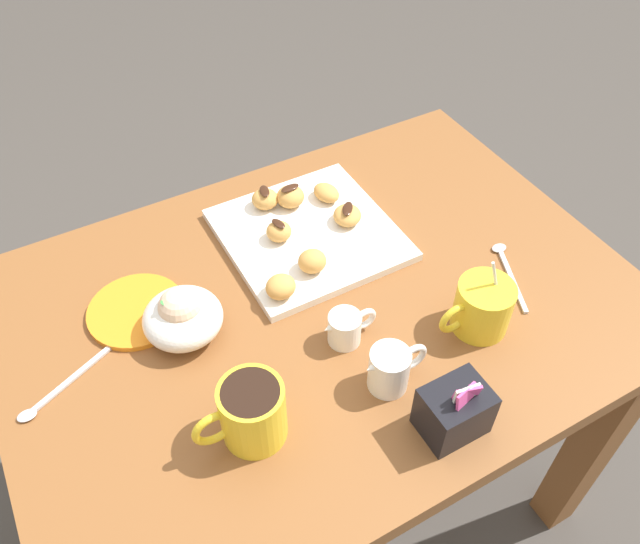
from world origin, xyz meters
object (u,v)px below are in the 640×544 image
(ice_cream_bowl, at_px, (182,316))
(beignet_3, at_px, (290,197))
(pastry_plate_square, at_px, (309,235))
(beignet_0, at_px, (326,193))
(beignet_5, at_px, (312,261))
(coffee_mug_yellow_left, at_px, (482,306))
(beignet_2, at_px, (347,215))
(coffee_mug_yellow_right, at_px, (251,412))
(sugar_caddy, at_px, (454,411))
(cream_pitcher_white, at_px, (390,368))
(beignet_1, at_px, (277,232))
(saucer_orange_left, at_px, (136,311))
(beignet_4, at_px, (265,199))
(dining_table, at_px, (321,349))
(chocolate_sauce_pitcher, at_px, (345,327))
(beignet_6, at_px, (281,287))

(ice_cream_bowl, height_order, beignet_3, ice_cream_bowl)
(pastry_plate_square, height_order, beignet_0, beignet_0)
(beignet_0, relative_size, beignet_5, 1.15)
(coffee_mug_yellow_left, height_order, beignet_2, coffee_mug_yellow_left)
(pastry_plate_square, xyz_separation_m, coffee_mug_yellow_right, (0.25, 0.31, 0.05))
(sugar_caddy, relative_size, ice_cream_bowl, 0.85)
(sugar_caddy, bearing_deg, coffee_mug_yellow_right, -27.11)
(cream_pitcher_white, xyz_separation_m, beignet_1, (0.01, -0.34, -0.01))
(saucer_orange_left, xyz_separation_m, beignet_5, (-0.29, 0.07, 0.03))
(beignet_1, height_order, beignet_4, same)
(dining_table, distance_m, pastry_plate_square, 0.21)
(cream_pitcher_white, xyz_separation_m, beignet_4, (-0.01, -0.43, -0.01))
(coffee_mug_yellow_left, distance_m, beignet_0, 0.38)
(beignet_3, bearing_deg, beignet_1, 48.54)
(ice_cream_bowl, bearing_deg, beignet_0, -155.13)
(coffee_mug_yellow_left, relative_size, beignet_3, 2.57)
(chocolate_sauce_pitcher, bearing_deg, sugar_caddy, 104.25)
(cream_pitcher_white, bearing_deg, sugar_caddy, 109.88)
(coffee_mug_yellow_left, bearing_deg, beignet_4, -66.50)
(beignet_0, bearing_deg, cream_pitcher_white, 73.48)
(coffee_mug_yellow_left, relative_size, beignet_2, 2.44)
(cream_pitcher_white, distance_m, beignet_6, 0.23)
(dining_table, bearing_deg, beignet_3, -104.84)
(cream_pitcher_white, bearing_deg, coffee_mug_yellow_left, -172.73)
(pastry_plate_square, bearing_deg, coffee_mug_yellow_left, 114.31)
(beignet_1, xyz_separation_m, beignet_5, (-0.02, 0.09, 0.00))
(sugar_caddy, xyz_separation_m, beignet_5, (0.03, -0.35, -0.01))
(beignet_0, bearing_deg, pastry_plate_square, 41.38)
(sugar_caddy, relative_size, beignet_1, 2.37)
(beignet_2, relative_size, beignet_5, 1.14)
(cream_pitcher_white, relative_size, beignet_0, 1.88)
(beignet_1, bearing_deg, chocolate_sauce_pitcher, 89.76)
(beignet_3, bearing_deg, dining_table, 75.16)
(ice_cream_bowl, distance_m, saucer_orange_left, 0.10)
(sugar_caddy, distance_m, beignet_6, 0.34)
(beignet_1, xyz_separation_m, beignet_6, (0.05, 0.12, 0.00))
(cream_pitcher_white, relative_size, sugar_caddy, 0.99)
(coffee_mug_yellow_left, relative_size, beignet_4, 2.70)
(coffee_mug_yellow_left, relative_size, saucer_orange_left, 0.86)
(beignet_1, relative_size, beignet_6, 0.88)
(beignet_0, height_order, beignet_2, beignet_2)
(ice_cream_bowl, bearing_deg, beignet_1, -153.88)
(ice_cream_bowl, height_order, beignet_5, ice_cream_bowl)
(coffee_mug_yellow_left, xyz_separation_m, ice_cream_bowl, (0.41, -0.21, -0.01))
(dining_table, height_order, pastry_plate_square, pastry_plate_square)
(beignet_4, bearing_deg, beignet_6, 70.91)
(dining_table, distance_m, coffee_mug_yellow_right, 0.32)
(dining_table, bearing_deg, ice_cream_bowl, -12.56)
(cream_pitcher_white, bearing_deg, beignet_2, -110.32)
(coffee_mug_yellow_left, height_order, beignet_5, coffee_mug_yellow_left)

